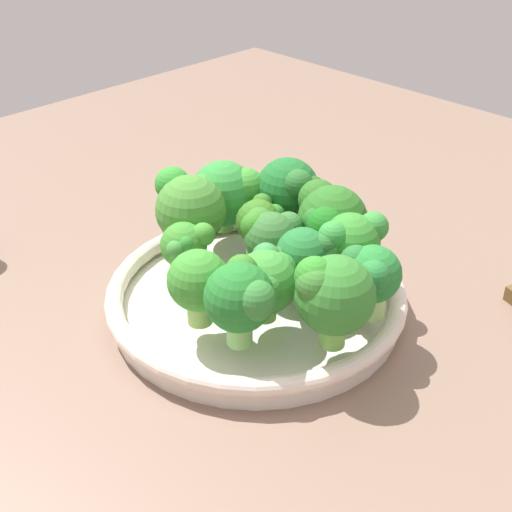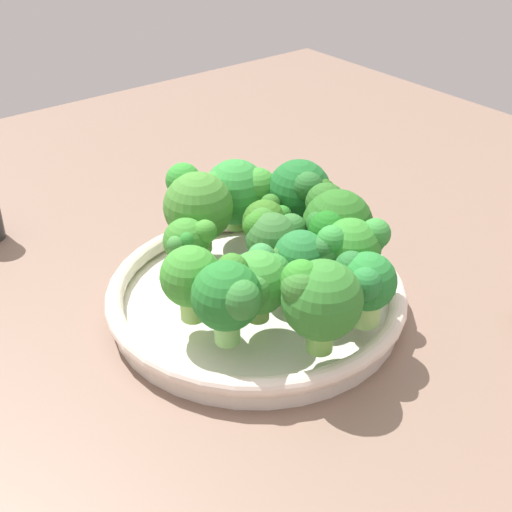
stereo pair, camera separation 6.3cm
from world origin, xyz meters
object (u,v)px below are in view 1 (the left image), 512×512
object	(u,v)px
bowl	(256,297)
broccoli_floret_2	(270,236)
broccoli_floret_1	(333,292)
broccoli_floret_4	(187,206)
broccoli_floret_13	(306,255)
broccoli_floret_7	(290,190)
broccoli_floret_10	(351,243)
broccoli_floret_6	(185,248)
broccoli_floret_8	(200,281)
broccoli_floret_9	(329,219)
broccoli_floret_11	(267,280)
broccoli_floret_5	(242,297)
broccoli_floret_3	(226,193)
broccoli_floret_0	(260,222)
broccoli_floret_12	(370,276)

from	to	relation	value
bowl	broccoli_floret_2	distance (cm)	6.02
broccoli_floret_1	broccoli_floret_4	world-z (taller)	same
broccoli_floret_4	broccoli_floret_13	distance (cm)	13.32
broccoli_floret_7	broccoli_floret_10	world-z (taller)	broccoli_floret_7
broccoli_floret_6	broccoli_floret_8	world-z (taller)	broccoli_floret_8
broccoli_floret_9	broccoli_floret_6	bearing A→B (deg)	-32.63
bowl	broccoli_floret_11	xyz separation A→B (cm)	(2.99, 4.31, 5.30)
bowl	broccoli_floret_8	xyz separation A→B (cm)	(7.28, 0.76, 5.59)
broccoli_floret_2	broccoli_floret_5	distance (cm)	10.36
broccoli_floret_1	broccoli_floret_2	world-z (taller)	broccoli_floret_1
broccoli_floret_2	broccoli_floret_5	bearing A→B (deg)	31.64
broccoli_floret_3	broccoli_floret_6	size ratio (longest dim) A/B	1.30
broccoli_floret_3	broccoli_floret_11	xyz separation A→B (cm)	(8.00, 13.66, -0.41)
broccoli_floret_8	broccoli_floret_6	bearing A→B (deg)	-119.54
broccoli_floret_13	broccoli_floret_8	bearing A→B (deg)	-20.75
bowl	broccoli_floret_11	size ratio (longest dim) A/B	4.34
broccoli_floret_5	broccoli_floret_9	bearing A→B (deg)	-167.50
broccoli_floret_0	broccoli_floret_6	xyz separation A→B (cm)	(7.97, -1.60, -0.11)
bowl	broccoli_floret_1	world-z (taller)	broccoli_floret_1
broccoli_floret_9	broccoli_floret_10	distance (cm)	4.30
broccoli_floret_7	broccoli_floret_5	bearing A→B (deg)	31.19
broccoli_floret_1	broccoli_floret_13	bearing A→B (deg)	-121.12
broccoli_floret_7	bowl	bearing A→B (deg)	25.83
broccoli_floret_1	broccoli_floret_8	bearing A→B (deg)	-60.41
broccoli_floret_12	broccoli_floret_13	size ratio (longest dim) A/B	1.00
broccoli_floret_1	broccoli_floret_12	bearing A→B (deg)	-176.71
broccoli_floret_2	broccoli_floret_0	bearing A→B (deg)	-121.80
broccoli_floret_2	broccoli_floret_9	distance (cm)	6.02
broccoli_floret_7	broccoli_floret_9	xyz separation A→B (cm)	(1.82, 6.62, 0.00)
broccoli_floret_6	broccoli_floret_13	bearing A→B (deg)	121.66
broccoli_floret_1	broccoli_floret_13	size ratio (longest dim) A/B	1.25
broccoli_floret_9	broccoli_floret_10	world-z (taller)	broccoli_floret_9
broccoli_floret_3	broccoli_floret_6	xyz separation A→B (cm)	(8.92, 4.17, -0.89)
broccoli_floret_7	broccoli_floret_2	bearing A→B (deg)	30.65
broccoli_floret_8	broccoli_floret_9	world-z (taller)	broccoli_floret_9
broccoli_floret_6	broccoli_floret_9	xyz separation A→B (cm)	(-11.39, 7.30, 1.41)
broccoli_floret_2	broccoli_floret_12	bearing A→B (deg)	98.54
broccoli_floret_9	broccoli_floret_11	distance (cm)	10.74
broccoli_floret_8	broccoli_floret_12	world-z (taller)	broccoli_floret_8
broccoli_floret_3	broccoli_floret_4	bearing A→B (deg)	5.19
broccoli_floret_4	broccoli_floret_6	size ratio (longest dim) A/B	1.43
broccoli_floret_1	broccoli_floret_13	xyz separation A→B (cm)	(-3.71, -6.14, -0.93)
broccoli_floret_10	broccoli_floret_3	bearing A→B (deg)	-86.84
broccoli_floret_2	broccoli_floret_8	distance (cm)	9.24
bowl	broccoli_floret_13	distance (cm)	7.25
broccoli_floret_2	broccoli_floret_8	world-z (taller)	broccoli_floret_8
broccoli_floret_0	broccoli_floret_11	distance (cm)	10.59
broccoli_floret_11	broccoli_floret_12	bearing A→B (deg)	138.17
broccoli_floret_12	broccoli_floret_13	bearing A→B (deg)	-75.06
broccoli_floret_6	broccoli_floret_13	world-z (taller)	broccoli_floret_13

